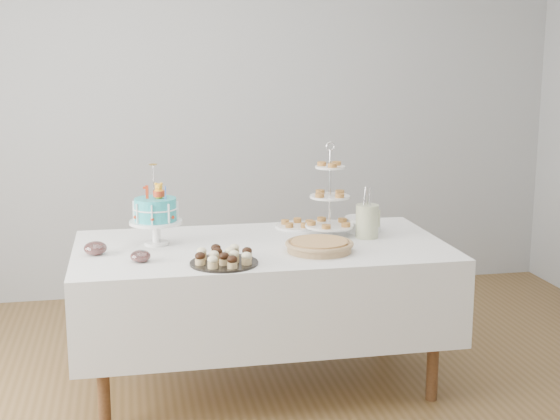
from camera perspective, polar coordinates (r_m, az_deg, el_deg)
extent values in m
plane|color=brown|center=(4.04, -0.57, -14.22)|extent=(5.00, 5.00, 0.00)
cube|color=#A2A5A8|center=(5.63, -4.40, 7.38)|extent=(5.00, 0.04, 2.70)
cube|color=#A2A5A8|center=(1.76, 11.47, -2.13)|extent=(5.00, 0.04, 2.70)
cube|color=silver|center=(4.12, -1.36, -5.58)|extent=(1.92, 1.02, 0.45)
cylinder|color=brown|center=(3.79, -12.87, -10.82)|extent=(0.06, 0.06, 0.67)
cylinder|color=brown|center=(4.07, 11.18, -9.15)|extent=(0.06, 0.06, 0.67)
cylinder|color=brown|center=(4.48, -12.64, -7.24)|extent=(0.06, 0.06, 0.67)
cylinder|color=brown|center=(4.72, 7.77, -6.09)|extent=(0.06, 0.06, 0.67)
cylinder|color=#2AB1B8|center=(4.06, -9.09, 0.05)|extent=(0.22, 0.22, 0.12)
torus|color=white|center=(4.06, -9.09, 0.13)|extent=(0.23, 0.23, 0.01)
cube|color=red|center=(4.04, -9.70, 1.31)|extent=(0.02, 0.02, 0.07)
cylinder|color=blue|center=(4.01, -8.37, 1.26)|extent=(0.01, 0.01, 0.07)
cylinder|color=silver|center=(4.07, -9.22, 2.09)|extent=(0.00, 0.00, 0.17)
cylinder|color=gold|center=(4.06, -9.26, 3.31)|extent=(0.04, 0.04, 0.01)
cylinder|color=black|center=(3.70, -4.12, -3.89)|extent=(0.32, 0.32, 0.01)
ellipsoid|color=black|center=(3.68, -5.11, -3.23)|extent=(0.05, 0.05, 0.04)
ellipsoid|color=beige|center=(3.70, -3.16, -3.14)|extent=(0.05, 0.05, 0.04)
cylinder|color=tan|center=(3.92, 2.89, -2.75)|extent=(0.32, 0.32, 0.04)
cylinder|color=#AF7A44|center=(3.92, 2.90, -2.41)|extent=(0.29, 0.29, 0.02)
torus|color=tan|center=(3.92, 2.90, -2.47)|extent=(0.35, 0.35, 0.02)
cylinder|color=silver|center=(4.21, 3.67, 1.24)|extent=(0.01, 0.01, 0.47)
cylinder|color=white|center=(4.24, 3.64, -1.15)|extent=(0.26, 0.26, 0.01)
cylinder|color=white|center=(4.21, 3.66, 0.99)|extent=(0.22, 0.22, 0.01)
cylinder|color=white|center=(4.19, 3.69, 3.15)|extent=(0.16, 0.16, 0.01)
torus|color=silver|center=(4.17, 3.71, 4.67)|extent=(0.05, 0.01, 0.05)
cylinder|color=white|center=(4.38, 6.05, -1.02)|extent=(0.20, 0.20, 0.08)
cylinder|color=white|center=(4.45, 1.27, -1.19)|extent=(0.25, 0.25, 0.01)
ellipsoid|color=silver|center=(3.96, -13.35, -2.74)|extent=(0.11, 0.11, 0.07)
cylinder|color=#5A0D07|center=(3.96, -13.35, -2.82)|extent=(0.08, 0.08, 0.03)
ellipsoid|color=silver|center=(3.78, -10.17, -3.34)|extent=(0.10, 0.10, 0.06)
cylinder|color=#5A0D07|center=(3.78, -10.17, -3.41)|extent=(0.07, 0.07, 0.03)
cylinder|color=silver|center=(4.22, 6.39, -0.82)|extent=(0.12, 0.12, 0.18)
cylinder|color=silver|center=(4.22, 7.25, -0.62)|extent=(0.01, 0.01, 0.10)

